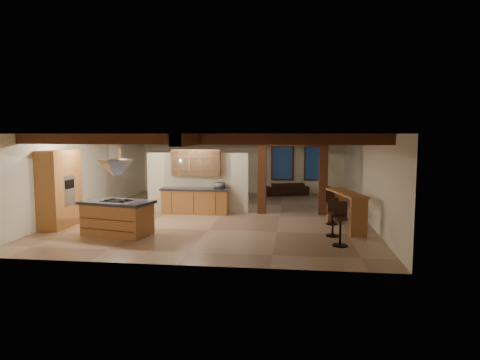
{
  "coord_description": "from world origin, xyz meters",
  "views": [
    {
      "loc": [
        2.53,
        -14.96,
        2.88
      ],
      "look_at": [
        0.59,
        0.5,
        1.21
      ],
      "focal_mm": 32.0,
      "sensor_mm": 36.0,
      "label": 1
    }
  ],
  "objects_px": {
    "kitchen_island": "(117,217)",
    "dining_table": "(219,196)",
    "sofa": "(286,189)",
    "bar_counter": "(346,204)"
  },
  "relations": [
    {
      "from": "kitchen_island",
      "to": "dining_table",
      "type": "bearing_deg",
      "value": 72.26
    },
    {
      "from": "sofa",
      "to": "bar_counter",
      "type": "relative_size",
      "value": 0.91
    },
    {
      "from": "kitchen_island",
      "to": "dining_table",
      "type": "height_order",
      "value": "kitchen_island"
    },
    {
      "from": "kitchen_island",
      "to": "dining_table",
      "type": "xyz_separation_m",
      "value": [
        1.92,
        6.0,
        -0.2
      ]
    },
    {
      "from": "sofa",
      "to": "bar_counter",
      "type": "xyz_separation_m",
      "value": [
        1.93,
        -7.23,
        0.47
      ]
    },
    {
      "from": "dining_table",
      "to": "sofa",
      "type": "distance_m",
      "value": 3.91
    },
    {
      "from": "bar_counter",
      "to": "sofa",
      "type": "bearing_deg",
      "value": 104.97
    },
    {
      "from": "kitchen_island",
      "to": "sofa",
      "type": "bearing_deg",
      "value": 61.85
    },
    {
      "from": "dining_table",
      "to": "bar_counter",
      "type": "distance_m",
      "value": 6.5
    },
    {
      "from": "dining_table",
      "to": "sofa",
      "type": "bearing_deg",
      "value": 49.82
    }
  ]
}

